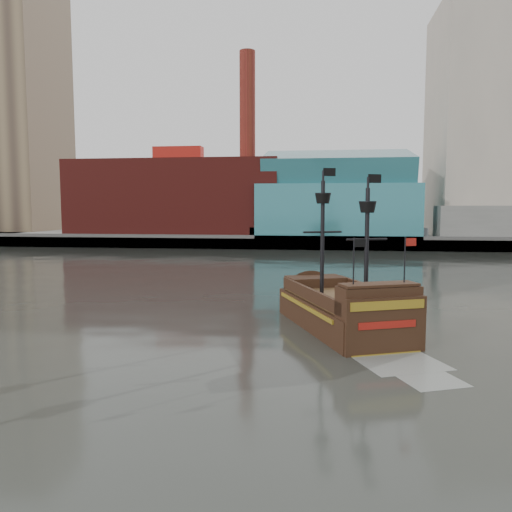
# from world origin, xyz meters

# --- Properties ---
(ground) EXTENTS (400.00, 400.00, 0.00)m
(ground) POSITION_xyz_m (0.00, 0.00, 0.00)
(ground) COLOR #262823
(ground) RESTS_ON ground
(promenade_far) EXTENTS (220.00, 60.00, 2.00)m
(promenade_far) POSITION_xyz_m (0.00, 92.00, 1.00)
(promenade_far) COLOR slate
(promenade_far) RESTS_ON ground
(seawall) EXTENTS (220.00, 1.00, 2.60)m
(seawall) POSITION_xyz_m (0.00, 62.50, 1.30)
(seawall) COLOR #4C4C49
(seawall) RESTS_ON ground
(skyline) EXTENTS (149.00, 45.00, 62.00)m
(skyline) POSITION_xyz_m (5.21, 84.56, 24.55)
(skyline) COLOR #776347
(skyline) RESTS_ON promenade_far
(pirate_ship) EXTENTS (9.50, 15.29, 11.02)m
(pirate_ship) POSITION_xyz_m (8.53, 3.13, 1.00)
(pirate_ship) COLOR black
(pirate_ship) RESTS_ON ground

